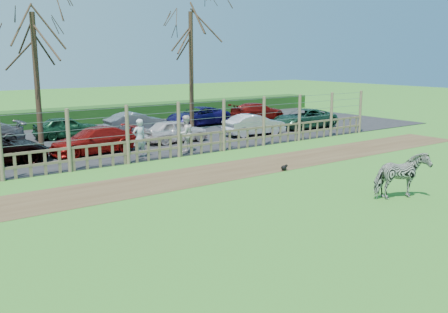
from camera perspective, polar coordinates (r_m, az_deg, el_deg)
ground at (r=14.88m, az=2.57°, el=-6.15°), size 120.00×120.00×0.00m
dirt_strip at (r=18.47m, az=-6.18°, el=-2.70°), size 34.00×2.80×0.01m
asphalt at (r=27.43m, az=-16.68°, el=1.55°), size 44.00×13.00×0.04m
hedge at (r=33.99m, az=-20.72°, el=4.01°), size 46.00×2.00×1.10m
fence at (r=21.35m, az=-10.93°, el=1.27°), size 30.16×0.16×2.50m
tree_mid at (r=25.52m, az=-20.85°, el=11.53°), size 4.80×4.80×6.83m
tree_right at (r=29.68m, az=-3.80°, el=12.83°), size 4.80×4.80×7.35m
zebra at (r=16.85m, az=19.61°, el=-2.09°), size 1.92×1.26×1.49m
visitor_a at (r=22.51m, az=-9.66°, el=2.08°), size 0.66×0.45×1.72m
visitor_b at (r=23.58m, az=-4.43°, el=2.62°), size 0.93×0.77×1.72m
crow at (r=20.01m, az=6.89°, el=-1.28°), size 0.30×0.22×0.24m
car_3 at (r=23.98m, az=-14.64°, el=1.80°), size 4.22×1.90×1.20m
car_4 at (r=26.31m, az=-5.59°, el=2.94°), size 3.55×1.48×1.20m
car_5 at (r=28.59m, az=3.46°, el=3.65°), size 3.75×1.64×1.20m
car_6 at (r=31.80m, az=9.12°, el=4.31°), size 4.41×2.19×1.20m
car_10 at (r=28.86m, az=-17.54°, el=3.21°), size 3.60×1.62×1.20m
car_11 at (r=30.02m, az=-10.07°, el=3.86°), size 3.68×1.38×1.20m
car_12 at (r=32.67m, az=-3.00°, el=4.62°), size 4.42×2.22×1.20m
car_13 at (r=35.69m, az=3.85°, el=5.19°), size 4.22×1.89×1.20m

